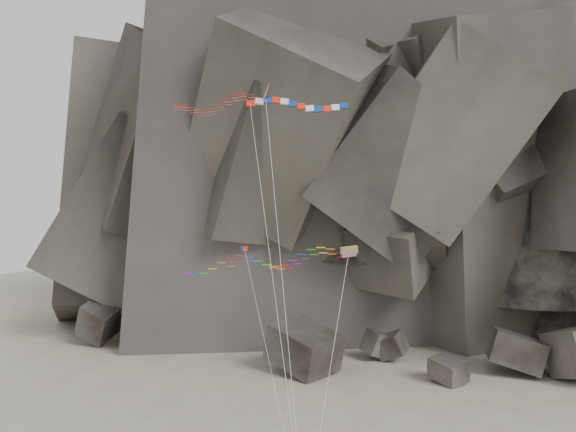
% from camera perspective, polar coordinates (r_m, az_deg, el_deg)
% --- Properties ---
extents(headland, '(110.00, 70.00, 84.00)m').
position_cam_1_polar(headland, '(117.14, 7.93, 10.42)').
color(headland, '#514B42').
rests_on(headland, ground).
extents(boulder_field, '(86.40, 21.49, 9.10)m').
position_cam_1_polar(boulder_field, '(81.85, 9.09, -13.21)').
color(boulder_field, '#47423F').
rests_on(boulder_field, ground).
extents(delta_kite, '(14.55, 12.04, 31.22)m').
position_cam_1_polar(delta_kite, '(50.08, -7.47, 11.15)').
color(delta_kite, red).
rests_on(delta_kite, ground).
extents(banner_kite, '(8.82, 17.42, 30.60)m').
position_cam_1_polar(banner_kite, '(52.16, 0.91, 11.05)').
color(banner_kite, red).
rests_on(banner_kite, ground).
extents(parafoil_kite, '(15.85, 12.50, 17.34)m').
position_cam_1_polar(parafoil_kite, '(48.77, -2.90, -4.61)').
color(parafoil_kite, yellow).
rests_on(parafoil_kite, ground).
extents(pennant_kite, '(7.83, 10.33, 17.23)m').
position_cam_1_polar(pennant_kite, '(46.04, -3.62, -7.30)').
color(pennant_kite, red).
rests_on(pennant_kite, ground).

